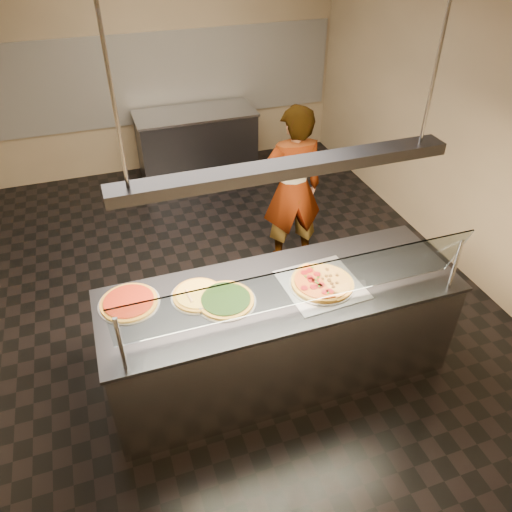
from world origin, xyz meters
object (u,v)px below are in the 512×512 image
object	(u,v)px
pizza_spinach	(226,299)
prep_table	(197,144)
perforated_tray	(322,284)
half_pizza_pepperoni	(308,284)
half_pizza_sausage	(335,279)
pizza_spatula	(196,298)
pizza_cheese	(198,294)
sneeze_guard	(301,287)
heat_lamp_housing	(286,168)
worker	(292,188)
pizza_tomato	(129,302)
serving_counter	(280,332)

from	to	relation	value
pizza_spinach	prep_table	xyz separation A→B (m)	(0.68, 3.87, -0.48)
perforated_tray	half_pizza_pepperoni	xyz separation A→B (m)	(-0.11, -0.00, 0.03)
perforated_tray	pizza_spinach	size ratio (longest dim) A/B	1.35
half_pizza_sausage	pizza_spatula	bearing A→B (deg)	173.03
half_pizza_pepperoni	pizza_cheese	distance (m)	0.84
sneeze_guard	pizza_cheese	world-z (taller)	sneeze_guard
half_pizza_pepperoni	pizza_spatula	xyz separation A→B (m)	(-0.85, 0.13, -0.01)
pizza_cheese	heat_lamp_housing	bearing A→B (deg)	-12.10
pizza_spatula	prep_table	distance (m)	3.93
sneeze_guard	perforated_tray	distance (m)	0.52
pizza_cheese	worker	xyz separation A→B (m)	(1.34, 1.38, -0.05)
worker	pizza_cheese	bearing A→B (deg)	49.34
prep_table	heat_lamp_housing	world-z (taller)	heat_lamp_housing
half_pizza_sausage	prep_table	xyz separation A→B (m)	(-0.19, 3.93, -0.49)
perforated_tray	pizza_tomato	bearing A→B (deg)	169.32
pizza_spatula	prep_table	bearing A→B (deg)	76.77
serving_counter	half_pizza_pepperoni	distance (m)	0.54
pizza_cheese	prep_table	size ratio (longest dim) A/B	0.25
serving_counter	perforated_tray	distance (m)	0.57
pizza_spinach	heat_lamp_housing	world-z (taller)	heat_lamp_housing
worker	heat_lamp_housing	distance (m)	1.98
pizza_spatula	prep_table	xyz separation A→B (m)	(0.89, 3.80, -0.49)
perforated_tray	worker	world-z (taller)	worker
pizza_tomato	heat_lamp_housing	size ratio (longest dim) A/B	0.20
perforated_tray	pizza_tomato	xyz separation A→B (m)	(-1.44, 0.27, 0.01)
serving_counter	pizza_cheese	size ratio (longest dim) A/B	6.79
pizza_tomato	worker	bearing A→B (deg)	35.06
pizza_cheese	half_pizza_pepperoni	bearing A→B (deg)	-12.79
half_pizza_sausage	half_pizza_pepperoni	bearing A→B (deg)	179.77
serving_counter	pizza_spinach	bearing A→B (deg)	178.99
pizza_cheese	pizza_tomato	distance (m)	0.51
half_pizza_sausage	heat_lamp_housing	distance (m)	1.08
serving_counter	heat_lamp_housing	size ratio (longest dim) A/B	1.21
pizza_tomato	heat_lamp_housing	distance (m)	1.52
pizza_cheese	sneeze_guard	bearing A→B (deg)	-37.42
perforated_tray	half_pizza_sausage	xyz separation A→B (m)	(0.11, -0.00, 0.02)
pizza_spinach	heat_lamp_housing	distance (m)	1.10
sneeze_guard	heat_lamp_housing	bearing A→B (deg)	90.00
perforated_tray	serving_counter	bearing A→B (deg)	170.42
half_pizza_pepperoni	prep_table	world-z (taller)	half_pizza_pepperoni
sneeze_guard	pizza_spatula	distance (m)	0.82
pizza_spatula	heat_lamp_housing	bearing A→B (deg)	-6.82
serving_counter	pizza_spatula	xyz separation A→B (m)	(-0.65, 0.08, 0.49)
pizza_tomato	pizza_spatula	size ratio (longest dim) A/B	1.95
pizza_tomato	worker	world-z (taller)	worker
pizza_spatula	worker	xyz separation A→B (m)	(1.37, 1.43, -0.07)
pizza_cheese	half_pizza_sausage	bearing A→B (deg)	-10.12
half_pizza_pepperoni	pizza_tomato	size ratio (longest dim) A/B	1.08
pizza_tomato	prep_table	distance (m)	3.94
sneeze_guard	pizza_tomato	distance (m)	1.29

